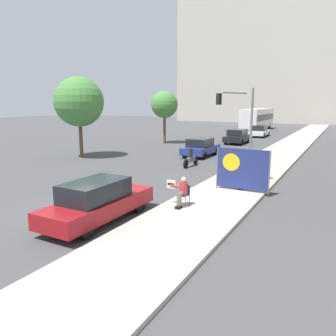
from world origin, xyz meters
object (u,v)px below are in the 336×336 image
(pedestrian_behind, at_px, (265,165))
(street_tree_midblock, at_px, (164,105))
(seated_protester, at_px, (182,191))
(car_on_road_distant, at_px, (260,131))
(city_bus_on_road, at_px, (257,118))
(protest_banner, at_px, (242,169))
(parked_car_curbside, at_px, (98,201))
(motorcycle_on_road, at_px, (191,158))
(car_on_road_nearest, at_px, (200,147))
(traffic_light_pole, at_px, (238,112))
(car_on_road_midblock, at_px, (237,136))
(street_tree_near_curb, at_px, (79,102))
(jogger_on_sidewalk, at_px, (241,171))

(pedestrian_behind, distance_m, street_tree_midblock, 18.53)
(seated_protester, relative_size, pedestrian_behind, 0.73)
(car_on_road_distant, relative_size, city_bus_on_road, 0.36)
(street_tree_midblock, bearing_deg, protest_banner, -50.32)
(pedestrian_behind, bearing_deg, parked_car_curbside, 81.92)
(city_bus_on_road, bearing_deg, protest_banner, -77.35)
(protest_banner, height_order, parked_car_curbside, protest_banner)
(parked_car_curbside, distance_m, city_bus_on_road, 43.50)
(motorcycle_on_road, bearing_deg, car_on_road_nearest, 104.84)
(pedestrian_behind, relative_size, traffic_light_pole, 0.32)
(city_bus_on_road, bearing_deg, pedestrian_behind, -75.66)
(car_on_road_distant, bearing_deg, car_on_road_midblock, -92.56)
(car_on_road_distant, bearing_deg, traffic_light_pole, -81.63)
(car_on_road_distant, bearing_deg, pedestrian_behind, -76.12)
(seated_protester, xyz_separation_m, street_tree_midblock, (-11.41, 18.90, 3.27))
(seated_protester, height_order, car_on_road_midblock, car_on_road_midblock)
(car_on_road_midblock, distance_m, street_tree_near_curb, 17.13)
(traffic_light_pole, bearing_deg, parked_car_curbside, -92.62)
(seated_protester, bearing_deg, traffic_light_pole, 101.73)
(jogger_on_sidewalk, height_order, traffic_light_pole, traffic_light_pole)
(seated_protester, bearing_deg, motorcycle_on_road, 117.53)
(street_tree_near_curb, bearing_deg, protest_banner, -17.18)
(pedestrian_behind, relative_size, car_on_road_nearest, 0.40)
(jogger_on_sidewalk, distance_m, car_on_road_midblock, 19.61)
(pedestrian_behind, distance_m, motorcycle_on_road, 5.78)
(jogger_on_sidewalk, distance_m, protest_banner, 0.35)
(jogger_on_sidewalk, bearing_deg, car_on_road_nearest, -29.33)
(traffic_light_pole, xyz_separation_m, car_on_road_midblock, (-3.15, 10.66, -2.86))
(parked_car_curbside, bearing_deg, motorcycle_on_road, 97.43)
(car_on_road_distant, xyz_separation_m, motorcycle_on_road, (0.67, -22.25, -0.17))
(car_on_road_distant, bearing_deg, street_tree_near_curb, -110.46)
(car_on_road_midblock, bearing_deg, parked_car_curbside, -84.33)
(traffic_light_pole, bearing_deg, car_on_road_midblock, 106.49)
(seated_protester, height_order, parked_car_curbside, parked_car_curbside)
(traffic_light_pole, bearing_deg, street_tree_midblock, 144.56)
(motorcycle_on_road, bearing_deg, car_on_road_midblock, 94.25)
(pedestrian_behind, relative_size, parked_car_curbside, 0.34)
(pedestrian_behind, xyz_separation_m, parked_car_curbside, (-3.90, -9.01, -0.20))
(seated_protester, bearing_deg, parked_car_curbside, -122.46)
(jogger_on_sidewalk, distance_m, street_tree_midblock, 20.03)
(motorcycle_on_road, height_order, street_tree_midblock, street_tree_midblock)
(jogger_on_sidewalk, xyz_separation_m, city_bus_on_road, (-8.21, 36.80, 0.87))
(street_tree_midblock, bearing_deg, parked_car_curbside, -66.59)
(car_on_road_nearest, height_order, street_tree_near_curb, street_tree_near_curb)
(parked_car_curbside, distance_m, car_on_road_distant, 33.46)
(street_tree_near_curb, relative_size, street_tree_midblock, 1.14)
(parked_car_curbside, relative_size, motorcycle_on_road, 2.17)
(jogger_on_sidewalk, bearing_deg, parked_car_curbside, 89.60)
(jogger_on_sidewalk, bearing_deg, car_on_road_distant, -51.16)
(street_tree_midblock, bearing_deg, seated_protester, -58.88)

